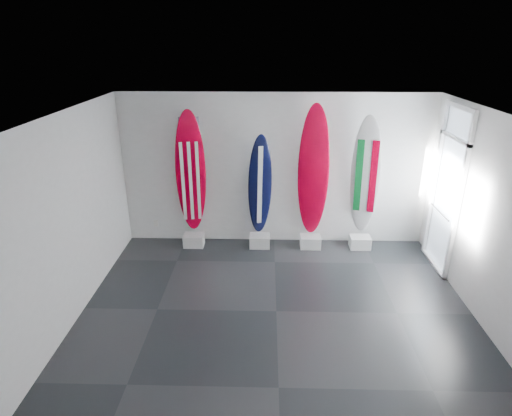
{
  "coord_description": "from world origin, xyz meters",
  "views": [
    {
      "loc": [
        -0.17,
        -5.51,
        3.95
      ],
      "look_at": [
        -0.35,
        1.4,
        1.15
      ],
      "focal_mm": 29.91,
      "sensor_mm": 36.0,
      "label": 1
    }
  ],
  "objects_px": {
    "surfboard_swiss": "(313,172)",
    "surfboard_italy": "(365,177)",
    "surfboard_usa": "(191,174)",
    "surfboard_navy": "(260,186)"
  },
  "relations": [
    {
      "from": "surfboard_usa",
      "to": "surfboard_italy",
      "type": "xyz_separation_m",
      "value": [
        3.34,
        0.0,
        -0.04
      ]
    },
    {
      "from": "surfboard_usa",
      "to": "surfboard_swiss",
      "type": "distance_m",
      "value": 2.35
    },
    {
      "from": "surfboard_swiss",
      "to": "surfboard_italy",
      "type": "height_order",
      "value": "surfboard_swiss"
    },
    {
      "from": "surfboard_usa",
      "to": "surfboard_navy",
      "type": "bearing_deg",
      "value": -10.62
    },
    {
      "from": "surfboard_italy",
      "to": "surfboard_usa",
      "type": "bearing_deg",
      "value": -162.53
    },
    {
      "from": "surfboard_italy",
      "to": "surfboard_navy",
      "type": "bearing_deg",
      "value": -162.53
    },
    {
      "from": "surfboard_swiss",
      "to": "surfboard_navy",
      "type": "bearing_deg",
      "value": -171.48
    },
    {
      "from": "surfboard_navy",
      "to": "surfboard_usa",
      "type": "bearing_deg",
      "value": 167.45
    },
    {
      "from": "surfboard_usa",
      "to": "surfboard_italy",
      "type": "distance_m",
      "value": 3.34
    },
    {
      "from": "surfboard_swiss",
      "to": "surfboard_italy",
      "type": "distance_m",
      "value": 0.99
    }
  ]
}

